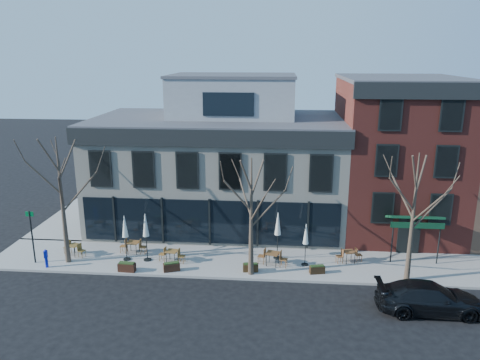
# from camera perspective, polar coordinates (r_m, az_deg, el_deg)

# --- Properties ---
(ground) EXTENTS (120.00, 120.00, 0.00)m
(ground) POSITION_cam_1_polar(r_m,az_deg,el_deg) (32.10, -3.64, -8.25)
(ground) COLOR black
(ground) RESTS_ON ground
(sidewalk_front) EXTENTS (33.50, 4.70, 0.15)m
(sidewalk_front) POSITION_cam_1_polar(r_m,az_deg,el_deg) (29.83, 2.03, -9.98)
(sidewalk_front) COLOR gray
(sidewalk_front) RESTS_ON ground
(sidewalk_side) EXTENTS (4.50, 12.00, 0.15)m
(sidewalk_side) POSITION_cam_1_polar(r_m,az_deg,el_deg) (40.51, -18.35, -3.83)
(sidewalk_side) COLOR gray
(sidewalk_side) RESTS_ON ground
(corner_building) EXTENTS (18.39, 10.39, 11.10)m
(corner_building) POSITION_cam_1_polar(r_m,az_deg,el_deg) (35.38, -2.46, 2.08)
(corner_building) COLOR beige
(corner_building) RESTS_ON ground
(red_brick_building) EXTENTS (8.20, 11.78, 11.18)m
(red_brick_building) POSITION_cam_1_polar(r_m,az_deg,el_deg) (35.85, 18.49, 2.96)
(red_brick_building) COLOR maroon
(red_brick_building) RESTS_ON ground
(tree_corner) EXTENTS (3.93, 3.98, 7.92)m
(tree_corner) POSITION_cam_1_polar(r_m,az_deg,el_deg) (30.19, -20.86, -2.21)
(tree_corner) COLOR #382B21
(tree_corner) RESTS_ON sidewalk_front
(tree_mid) EXTENTS (3.50, 3.55, 7.04)m
(tree_mid) POSITION_cam_1_polar(r_m,az_deg,el_deg) (26.79, 1.40, -4.37)
(tree_mid) COLOR #382B21
(tree_mid) RESTS_ON sidewalk_front
(tree_right) EXTENTS (3.72, 3.77, 7.48)m
(tree_right) POSITION_cam_1_polar(r_m,az_deg,el_deg) (27.72, 20.37, -4.18)
(tree_right) COLOR #382B21
(tree_right) RESTS_ON sidewalk_front
(sign_pole) EXTENTS (0.50, 0.10, 3.40)m
(sign_pole) POSITION_cam_1_polar(r_m,az_deg,el_deg) (31.54, -24.04, -5.99)
(sign_pole) COLOR black
(sign_pole) RESTS_ON sidewalk_front
(parked_sedan) EXTENTS (5.34, 2.21, 1.55)m
(parked_sedan) POSITION_cam_1_polar(r_m,az_deg,el_deg) (26.29, 22.10, -13.17)
(parked_sedan) COLOR black
(parked_sedan) RESTS_ON ground
(call_box) EXTENTS (0.23, 0.23, 1.18)m
(call_box) POSITION_cam_1_polar(r_m,az_deg,el_deg) (31.05, -22.56, -8.75)
(call_box) COLOR #0C17A4
(call_box) RESTS_ON sidewalk_front
(cafe_set_0) EXTENTS (1.70, 1.01, 0.88)m
(cafe_set_0) POSITION_cam_1_polar(r_m,az_deg,el_deg) (32.23, -19.54, -7.89)
(cafe_set_0) COLOR brown
(cafe_set_0) RESTS_ON sidewalk_front
(cafe_set_1) EXTENTS (1.78, 0.74, 0.94)m
(cafe_set_1) POSITION_cam_1_polar(r_m,az_deg,el_deg) (31.49, -12.88, -7.86)
(cafe_set_1) COLOR brown
(cafe_set_1) RESTS_ON sidewalk_front
(cafe_set_2) EXTENTS (1.76, 0.79, 0.90)m
(cafe_set_2) POSITION_cam_1_polar(r_m,az_deg,el_deg) (29.82, -8.29, -9.01)
(cafe_set_2) COLOR brown
(cafe_set_2) RESTS_ON sidewalk_front
(cafe_set_4) EXTENTS (1.93, 0.96, 0.99)m
(cafe_set_4) POSITION_cam_1_polar(r_m,az_deg,el_deg) (29.14, 3.99, -9.38)
(cafe_set_4) COLOR brown
(cafe_set_4) RESTS_ON sidewalk_front
(cafe_set_5) EXTENTS (1.73, 0.85, 0.89)m
(cafe_set_5) POSITION_cam_1_polar(r_m,az_deg,el_deg) (30.25, 13.15, -8.92)
(cafe_set_5) COLOR brown
(cafe_set_5) RESTS_ON sidewalk_front
(umbrella_0) EXTENTS (0.47, 0.47, 2.94)m
(umbrella_0) POSITION_cam_1_polar(r_m,az_deg,el_deg) (30.03, -13.86, -5.81)
(umbrella_0) COLOR black
(umbrella_0) RESTS_ON sidewalk_front
(umbrella_1) EXTENTS (0.49, 0.49, 3.09)m
(umbrella_1) POSITION_cam_1_polar(r_m,az_deg,el_deg) (29.64, -11.42, -5.73)
(umbrella_1) COLOR black
(umbrella_1) RESTS_ON sidewalk_front
(umbrella_3) EXTENTS (0.49, 0.49, 3.08)m
(umbrella_3) POSITION_cam_1_polar(r_m,az_deg,el_deg) (29.41, 4.64, -5.64)
(umbrella_3) COLOR black
(umbrella_3) RESTS_ON sidewalk_front
(umbrella_4) EXTENTS (0.43, 0.43, 2.69)m
(umbrella_4) POSITION_cam_1_polar(r_m,az_deg,el_deg) (28.79, 8.03, -6.81)
(umbrella_4) COLOR black
(umbrella_4) RESTS_ON sidewalk_front
(planter_0) EXTENTS (1.04, 0.47, 0.57)m
(planter_0) POSITION_cam_1_polar(r_m,az_deg,el_deg) (29.19, -13.63, -10.25)
(planter_0) COLOR black
(planter_0) RESTS_ON sidewalk_front
(planter_1) EXTENTS (1.04, 0.71, 0.54)m
(planter_1) POSITION_cam_1_polar(r_m,az_deg,el_deg) (28.74, -8.35, -10.41)
(planter_1) COLOR #321B10
(planter_1) RESTS_ON sidewalk_front
(planter_2) EXTENTS (0.94, 0.46, 0.51)m
(planter_2) POSITION_cam_1_polar(r_m,az_deg,el_deg) (28.42, 1.30, -10.59)
(planter_2) COLOR #322210
(planter_2) RESTS_ON sidewalk_front
(planter_3) EXTENTS (0.95, 0.54, 0.50)m
(planter_3) POSITION_cam_1_polar(r_m,az_deg,el_deg) (28.55, 9.38, -10.69)
(planter_3) COLOR black
(planter_3) RESTS_ON sidewalk_front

